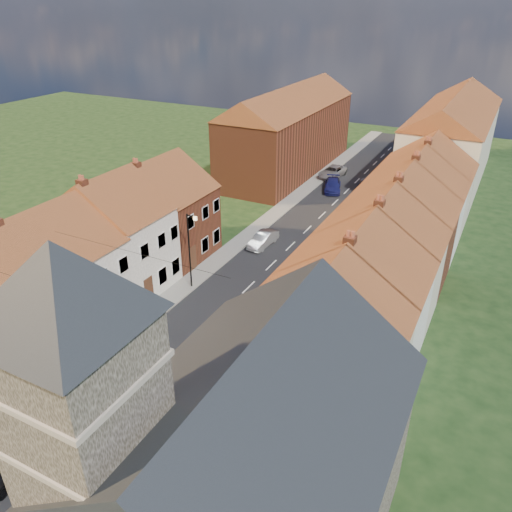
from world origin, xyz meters
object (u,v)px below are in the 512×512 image
at_px(car_near, 10,457).
at_px(car_far, 333,185).
at_px(car_distant, 332,172).
at_px(car_distant_b, 373,179).
at_px(car_mid, 263,239).
at_px(church, 232,456).
at_px(lamppost, 190,247).

relative_size(car_near, car_far, 0.99).
height_order(car_distant, car_distant_b, car_distant).
distance_m(car_near, car_mid, 26.75).
bearing_deg(church, car_distant, 105.06).
height_order(church, lamppost, church).
bearing_deg(car_distant, lamppost, -84.71).
relative_size(car_mid, car_far, 0.85).
height_order(car_mid, car_distant, car_distant).
xyz_separation_m(church, car_distant, (-12.56, 46.68, -5.21)).
xyz_separation_m(church, car_far, (-10.90, 42.10, -5.24)).
xyz_separation_m(car_near, car_mid, (-0.10, 26.75, -0.13)).
bearing_deg(church, lamppost, 128.30).
bearing_deg(lamppost, car_distant, 88.83).
height_order(lamppost, car_near, lamppost).
xyz_separation_m(lamppost, car_far, (2.27, 25.43, -2.90)).
xyz_separation_m(lamppost, car_distant, (0.61, 30.00, -2.87)).
bearing_deg(car_near, lamppost, 88.00).
bearing_deg(church, car_distant_b, 99.11).
relative_size(lamppost, car_distant_b, 1.54).
bearing_deg(car_distant, car_distant_b, 6.46).
relative_size(church, car_mid, 4.04).
height_order(car_near, car_mid, car_near).
bearing_deg(church, car_far, 104.52).
relative_size(car_far, car_distant_b, 1.13).
xyz_separation_m(car_far, car_distant, (-1.66, 4.57, 0.03)).
bearing_deg(car_far, car_mid, -110.65).
xyz_separation_m(lamppost, car_near, (1.65, -17.76, -2.79)).
relative_size(lamppost, car_far, 1.36).
distance_m(car_near, car_far, 43.19).
xyz_separation_m(car_mid, car_far, (0.72, 16.43, 0.02)).
distance_m(lamppost, car_far, 25.69).
relative_size(car_far, car_distant, 0.92).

